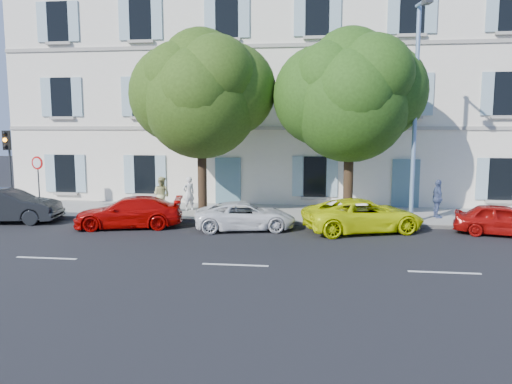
# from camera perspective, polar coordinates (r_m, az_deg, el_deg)

# --- Properties ---
(ground) EXTENTS (90.00, 90.00, 0.00)m
(ground) POSITION_cam_1_polar(r_m,az_deg,el_deg) (18.86, -0.32, -5.03)
(ground) COLOR black
(sidewalk) EXTENTS (36.00, 4.50, 0.15)m
(sidewalk) POSITION_cam_1_polar(r_m,az_deg,el_deg) (23.18, 1.16, -2.46)
(sidewalk) COLOR #A09E96
(sidewalk) RESTS_ON ground
(kerb) EXTENTS (36.00, 0.16, 0.16)m
(kerb) POSITION_cam_1_polar(r_m,az_deg,el_deg) (21.06, 0.51, -3.47)
(kerb) COLOR #9E998E
(kerb) RESTS_ON ground
(building) EXTENTS (28.00, 7.00, 12.00)m
(building) POSITION_cam_1_polar(r_m,az_deg,el_deg) (28.60, 2.47, 11.36)
(building) COLOR white
(building) RESTS_ON ground
(car_dark_sedan) EXTENTS (4.55, 2.16, 1.44)m
(car_dark_sedan) POSITION_cam_1_polar(r_m,az_deg,el_deg) (23.75, -26.56, -1.44)
(car_dark_sedan) COLOR black
(car_dark_sedan) RESTS_ON ground
(car_red_coupe) EXTENTS (4.60, 2.68, 1.25)m
(car_red_coupe) POSITION_cam_1_polar(r_m,az_deg,el_deg) (20.92, -14.32, -2.26)
(car_red_coupe) COLOR #A60604
(car_red_coupe) RESTS_ON ground
(car_white_coupe) EXTENTS (4.30, 2.66, 1.11)m
(car_white_coupe) POSITION_cam_1_polar(r_m,az_deg,el_deg) (19.88, -1.26, -2.74)
(car_white_coupe) COLOR white
(car_white_coupe) RESTS_ON ground
(car_yellow_supercar) EXTENTS (5.13, 3.59, 1.30)m
(car_yellow_supercar) POSITION_cam_1_polar(r_m,az_deg,el_deg) (19.91, 12.16, -2.62)
(car_yellow_supercar) COLOR #E5F10A
(car_yellow_supercar) RESTS_ON ground
(car_red_hatchback) EXTENTS (3.75, 2.28, 1.19)m
(car_red_hatchback) POSITION_cam_1_polar(r_m,az_deg,el_deg) (20.99, 26.41, -2.88)
(car_red_hatchback) COLOR #9A0C09
(car_red_hatchback) RESTS_ON ground
(tree_left) EXTENTS (5.07, 5.07, 7.86)m
(tree_left) POSITION_cam_1_polar(r_m,az_deg,el_deg) (21.99, -6.29, 10.38)
(tree_left) COLOR #3A2819
(tree_left) RESTS_ON sidewalk
(tree_right) EXTENTS (4.99, 4.99, 7.68)m
(tree_right) POSITION_cam_1_polar(r_m,az_deg,el_deg) (21.28, 10.71, 10.04)
(tree_right) COLOR #3A2819
(tree_right) RESTS_ON sidewalk
(traffic_light) EXTENTS (0.32, 0.42, 3.75)m
(traffic_light) POSITION_cam_1_polar(r_m,az_deg,el_deg) (25.31, -26.47, 3.96)
(traffic_light) COLOR #383A3D
(traffic_light) RESTS_ON sidewalk
(road_sign) EXTENTS (0.60, 0.16, 2.60)m
(road_sign) POSITION_cam_1_polar(r_m,az_deg,el_deg) (24.65, -23.67, 2.08)
(road_sign) COLOR #383A3D
(road_sign) RESTS_ON sidewalk
(street_lamp) EXTENTS (0.35, 1.85, 8.63)m
(street_lamp) POSITION_cam_1_polar(r_m,az_deg,el_deg) (20.98, 17.85, 9.75)
(street_lamp) COLOR #7293BF
(street_lamp) RESTS_ON sidewalk
(pedestrian_a) EXTENTS (0.69, 0.67, 1.60)m
(pedestrian_a) POSITION_cam_1_polar(r_m,az_deg,el_deg) (23.65, -7.70, -0.18)
(pedestrian_a) COLOR white
(pedestrian_a) RESTS_ON sidewalk
(pedestrian_b) EXTENTS (0.96, 0.84, 1.68)m
(pedestrian_b) POSITION_cam_1_polar(r_m,az_deg,el_deg) (23.12, -10.74, -0.33)
(pedestrian_b) COLOR #D4D187
(pedestrian_b) RESTS_ON sidewalk
(pedestrian_c) EXTENTS (0.52, 1.02, 1.66)m
(pedestrian_c) POSITION_cam_1_polar(r_m,az_deg,el_deg) (22.96, 20.04, -0.73)
(pedestrian_c) COLOR #495A87
(pedestrian_c) RESTS_ON sidewalk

